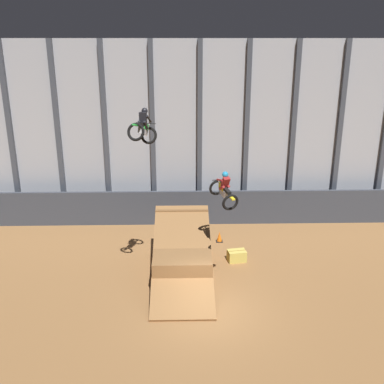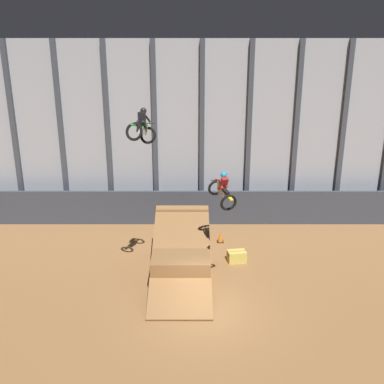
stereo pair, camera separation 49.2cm
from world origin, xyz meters
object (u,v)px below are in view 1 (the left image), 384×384
(hay_bale_trackside, at_px, (237,256))
(dirt_ramp, at_px, (182,253))
(rider_bike_right_air, at_px, (224,190))
(traffic_cone_near_ramp, at_px, (219,237))
(rider_bike_left_air, at_px, (143,128))

(hay_bale_trackside, bearing_deg, dirt_ramp, -164.89)
(dirt_ramp, bearing_deg, hay_bale_trackside, 15.11)
(dirt_ramp, height_order, hay_bale_trackside, dirt_ramp)
(dirt_ramp, bearing_deg, rider_bike_right_air, -41.44)
(rider_bike_right_air, height_order, hay_bale_trackside, rider_bike_right_air)
(dirt_ramp, distance_m, rider_bike_right_air, 4.40)
(traffic_cone_near_ramp, distance_m, hay_bale_trackside, 2.41)
(rider_bike_right_air, bearing_deg, dirt_ramp, 119.26)
(rider_bike_left_air, bearing_deg, dirt_ramp, 57.59)
(traffic_cone_near_ramp, relative_size, hay_bale_trackside, 0.59)
(rider_bike_left_air, bearing_deg, rider_bike_right_air, 13.14)
(rider_bike_left_air, xyz_separation_m, hay_bale_trackside, (4.31, 2.03, -6.88))
(rider_bike_right_air, height_order, traffic_cone_near_ramp, rider_bike_right_air)
(rider_bike_right_air, relative_size, hay_bale_trackside, 1.88)
(rider_bike_left_air, relative_size, hay_bale_trackside, 1.82)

